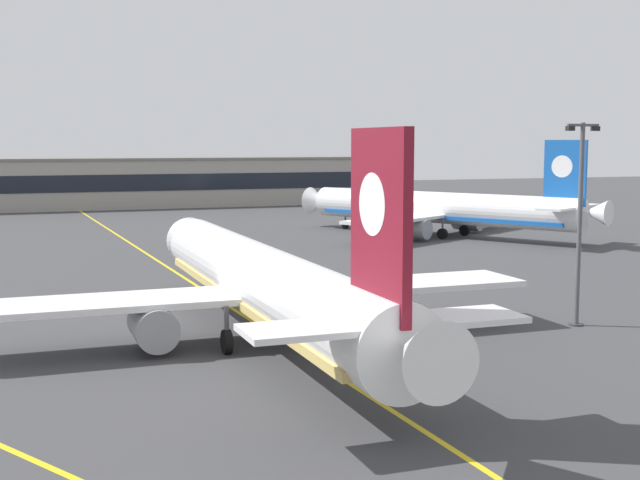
{
  "coord_description": "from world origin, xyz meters",
  "views": [
    {
      "loc": [
        -13.68,
        -29.75,
        11.07
      ],
      "look_at": [
        2.58,
        14.45,
        5.68
      ],
      "focal_mm": 47.62,
      "sensor_mm": 36.0,
      "label": 1
    }
  ],
  "objects_px": {
    "safety_cone_by_nose_gear": "(205,291)",
    "apron_lamp_post": "(580,220)",
    "airliner_foreground": "(264,283)",
    "airliner_background": "(441,209)"
  },
  "relations": [
    {
      "from": "safety_cone_by_nose_gear",
      "to": "apron_lamp_post",
      "type": "bearing_deg",
      "value": -43.88
    },
    {
      "from": "airliner_foreground",
      "to": "safety_cone_by_nose_gear",
      "type": "height_order",
      "value": "airliner_foreground"
    },
    {
      "from": "airliner_background",
      "to": "airliner_foreground",
      "type": "bearing_deg",
      "value": -128.12
    },
    {
      "from": "airliner_foreground",
      "to": "apron_lamp_post",
      "type": "height_order",
      "value": "apron_lamp_post"
    },
    {
      "from": "apron_lamp_post",
      "to": "safety_cone_by_nose_gear",
      "type": "distance_m",
      "value": 27.07
    },
    {
      "from": "airliner_background",
      "to": "apron_lamp_post",
      "type": "bearing_deg",
      "value": -108.74
    },
    {
      "from": "apron_lamp_post",
      "to": "airliner_background",
      "type": "bearing_deg",
      "value": 71.26
    },
    {
      "from": "airliner_foreground",
      "to": "safety_cone_by_nose_gear",
      "type": "bearing_deg",
      "value": 89.47
    },
    {
      "from": "airliner_background",
      "to": "safety_cone_by_nose_gear",
      "type": "bearing_deg",
      "value": -140.5
    },
    {
      "from": "airliner_foreground",
      "to": "airliner_background",
      "type": "bearing_deg",
      "value": 51.88
    }
  ]
}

